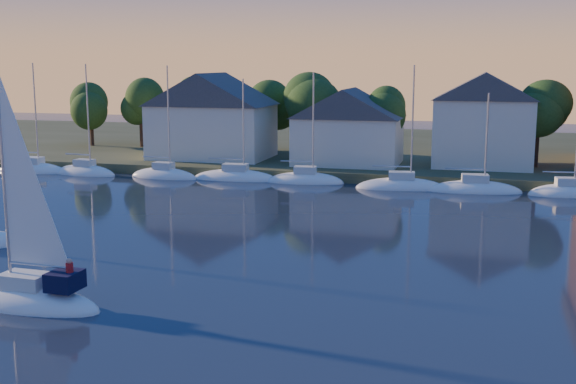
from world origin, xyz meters
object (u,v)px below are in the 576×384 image
at_px(clubhouse_west, 212,115).
at_px(clubhouse_centre, 348,125).
at_px(clubhouse_east, 484,119).
at_px(hero_sailboat, 28,295).

height_order(clubhouse_west, clubhouse_centre, clubhouse_west).
height_order(clubhouse_east, hero_sailboat, hero_sailboat).
bearing_deg(clubhouse_centre, clubhouse_east, 8.13).
relative_size(clubhouse_east, hero_sailboat, 0.81).
xyz_separation_m(clubhouse_centre, clubhouse_east, (14.00, 2.00, 0.87)).
relative_size(clubhouse_west, clubhouse_centre, 1.18).
bearing_deg(clubhouse_east, clubhouse_centre, -171.87).
relative_size(clubhouse_west, hero_sailboat, 1.06).
relative_size(clubhouse_centre, clubhouse_east, 1.10).
bearing_deg(clubhouse_west, clubhouse_east, 1.91).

